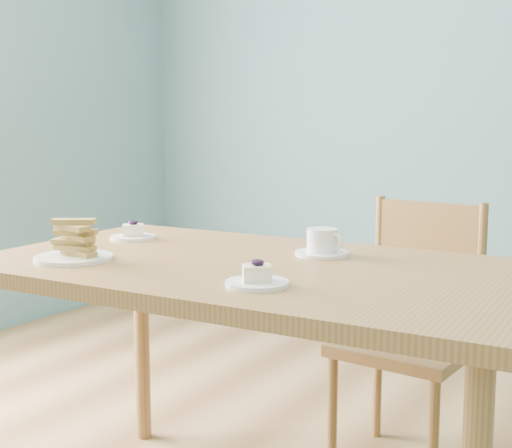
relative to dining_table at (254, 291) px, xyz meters
name	(u,v)px	position (x,y,z in m)	size (l,w,h in m)	color
room	(322,23)	(0.27, -0.15, 0.65)	(5.01, 5.01, 2.71)	#A97F4E
dining_table	(254,291)	(0.00, 0.00, 0.00)	(1.48, 0.89, 0.77)	#956138
dining_chair	(410,333)	(0.20, 0.64, -0.25)	(0.43, 0.41, 0.88)	#956138
cheesecake_plate_near	(257,279)	(0.15, -0.22, 0.09)	(0.14, 0.14, 0.06)	white
cheesecake_plate_far	(133,234)	(-0.53, 0.12, 0.09)	(0.14, 0.14, 0.06)	white
coffee_cup	(322,244)	(0.11, 0.19, 0.11)	(0.15, 0.15, 0.07)	white
biscotti_plate	(73,246)	(-0.43, -0.22, 0.11)	(0.21, 0.21, 0.11)	white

